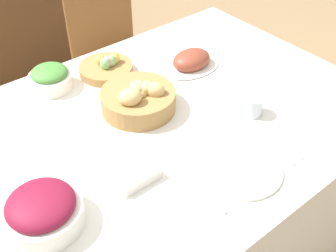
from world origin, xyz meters
name	(u,v)px	position (x,y,z in m)	size (l,w,h in m)	color
ground_plane	(156,251)	(0.00, 0.00, 0.00)	(12.00, 12.00, 0.00)	#937551
dining_table	(154,197)	(0.00, 0.00, 0.38)	(1.63, 1.09, 0.76)	silver
chair_far_right	(116,52)	(0.43, 0.90, 0.49)	(0.44, 0.44, 0.90)	brown
sideboard	(13,10)	(0.22, 1.84, 0.46)	(1.26, 0.44, 0.92)	brown
bread_basket	(139,99)	(0.02, 0.09, 0.81)	(0.27, 0.27, 0.12)	#9E7542
egg_basket	(106,68)	(0.06, 0.37, 0.79)	(0.21, 0.21, 0.08)	#9E7542
ham_platter	(192,61)	(0.35, 0.19, 0.79)	(0.26, 0.18, 0.08)	silver
green_salad_bowl	(50,78)	(-0.16, 0.41, 0.80)	(0.16, 0.16, 0.09)	silver
beet_salad_bowl	(42,211)	(-0.47, -0.15, 0.81)	(0.21, 0.21, 0.11)	silver
dinner_plate	(241,169)	(0.08, -0.35, 0.77)	(0.25, 0.25, 0.01)	silver
fork	(206,193)	(-0.07, -0.35, 0.76)	(0.02, 0.17, 0.00)	#B7B7BC
knife	(273,149)	(0.23, -0.35, 0.76)	(0.02, 0.17, 0.00)	#B7B7BC
spoon	(280,145)	(0.26, -0.35, 0.76)	(0.02, 0.17, 0.00)	#B7B7BC
drinking_cup	(252,105)	(0.31, -0.18, 0.80)	(0.07, 0.07, 0.07)	silver
butter_dish	(136,176)	(-0.19, -0.18, 0.78)	(0.13, 0.08, 0.03)	silver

